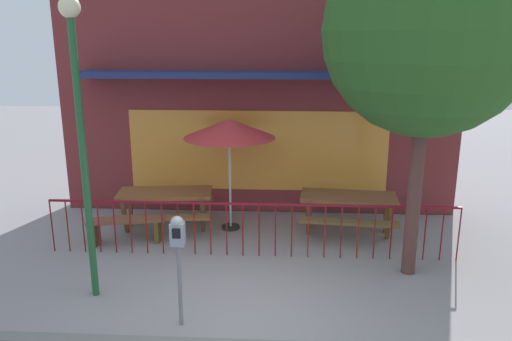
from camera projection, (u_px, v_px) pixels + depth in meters
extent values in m
plane|color=gray|center=(241.00, 319.00, 6.83)|extent=(40.00, 40.00, 0.00)
cube|color=#3F2413|center=(258.00, 207.00, 11.20)|extent=(8.35, 0.54, 0.01)
cube|color=maroon|center=(259.00, 80.00, 10.46)|extent=(8.35, 0.50, 5.60)
cube|color=orange|center=(258.00, 151.00, 10.60)|extent=(5.43, 0.02, 1.70)
cube|color=navy|center=(257.00, 75.00, 9.84)|extent=(7.10, 0.70, 0.12)
cube|color=maroon|center=(251.00, 204.00, 8.52)|extent=(7.01, 0.04, 0.04)
cylinder|color=maroon|center=(52.00, 226.00, 8.83)|extent=(0.02, 0.02, 0.95)
cylinder|color=maroon|center=(68.00, 226.00, 8.82)|extent=(0.02, 0.02, 0.95)
cylinder|color=maroon|center=(83.00, 227.00, 8.80)|extent=(0.02, 0.02, 0.95)
cylinder|color=maroon|center=(99.00, 227.00, 8.79)|extent=(0.02, 0.02, 0.95)
cylinder|color=maroon|center=(115.00, 227.00, 8.77)|extent=(0.02, 0.02, 0.95)
cylinder|color=maroon|center=(131.00, 228.00, 8.76)|extent=(0.02, 0.02, 0.95)
cylinder|color=maroon|center=(146.00, 228.00, 8.74)|extent=(0.02, 0.02, 0.95)
cylinder|color=maroon|center=(162.00, 228.00, 8.73)|extent=(0.02, 0.02, 0.95)
cylinder|color=maroon|center=(178.00, 229.00, 8.71)|extent=(0.02, 0.02, 0.95)
cylinder|color=maroon|center=(194.00, 229.00, 8.70)|extent=(0.02, 0.02, 0.95)
cylinder|color=maroon|center=(210.00, 229.00, 8.68)|extent=(0.02, 0.02, 0.95)
cylinder|color=maroon|center=(227.00, 230.00, 8.67)|extent=(0.02, 0.02, 0.95)
cylinder|color=maroon|center=(243.00, 230.00, 8.65)|extent=(0.02, 0.02, 0.95)
cylinder|color=maroon|center=(259.00, 230.00, 8.64)|extent=(0.02, 0.02, 0.95)
cylinder|color=maroon|center=(275.00, 231.00, 8.62)|extent=(0.02, 0.02, 0.95)
cylinder|color=maroon|center=(292.00, 231.00, 8.61)|extent=(0.02, 0.02, 0.95)
cylinder|color=maroon|center=(308.00, 231.00, 8.59)|extent=(0.02, 0.02, 0.95)
cylinder|color=maroon|center=(325.00, 232.00, 8.57)|extent=(0.02, 0.02, 0.95)
cylinder|color=maroon|center=(341.00, 232.00, 8.56)|extent=(0.02, 0.02, 0.95)
cylinder|color=maroon|center=(358.00, 232.00, 8.54)|extent=(0.02, 0.02, 0.95)
cylinder|color=maroon|center=(375.00, 233.00, 8.53)|extent=(0.02, 0.02, 0.95)
cylinder|color=maroon|center=(391.00, 233.00, 8.51)|extent=(0.02, 0.02, 0.95)
cylinder|color=maroon|center=(408.00, 234.00, 8.50)|extent=(0.02, 0.02, 0.95)
cylinder|color=maroon|center=(425.00, 234.00, 8.48)|extent=(0.02, 0.02, 0.95)
cylinder|color=maroon|center=(442.00, 234.00, 8.47)|extent=(0.02, 0.02, 0.95)
cylinder|color=maroon|center=(459.00, 235.00, 8.45)|extent=(0.02, 0.02, 0.95)
cube|color=brown|center=(165.00, 193.00, 9.78)|extent=(1.87, 0.94, 0.07)
cube|color=brown|center=(162.00, 218.00, 9.33)|extent=(1.82, 0.44, 0.05)
cube|color=brown|center=(169.00, 199.00, 10.39)|extent=(1.82, 0.44, 0.05)
cube|color=brown|center=(125.00, 217.00, 9.58)|extent=(0.10, 0.35, 0.78)
cube|color=brown|center=(131.00, 207.00, 10.12)|extent=(0.10, 0.35, 0.78)
cube|color=brown|center=(203.00, 215.00, 9.64)|extent=(0.10, 0.35, 0.78)
cube|color=brown|center=(204.00, 206.00, 10.18)|extent=(0.10, 0.35, 0.78)
cube|color=brown|center=(349.00, 197.00, 9.55)|extent=(1.87, 0.94, 0.07)
cube|color=brown|center=(348.00, 222.00, 9.11)|extent=(1.82, 0.44, 0.05)
cube|color=brown|center=(347.00, 203.00, 10.15)|extent=(1.82, 0.44, 0.05)
cube|color=brown|center=(308.00, 218.00, 9.49)|extent=(0.10, 0.35, 0.78)
cube|color=brown|center=(310.00, 208.00, 10.03)|extent=(0.10, 0.35, 0.78)
cube|color=brown|center=(389.00, 223.00, 9.27)|extent=(0.10, 0.35, 0.78)
cube|color=brown|center=(386.00, 212.00, 9.80)|extent=(0.10, 0.35, 0.78)
cylinder|color=black|center=(231.00, 227.00, 10.00)|extent=(0.36, 0.36, 0.05)
cylinder|color=#BAB4B7|center=(230.00, 176.00, 9.72)|extent=(0.04, 0.04, 2.14)
cone|color=red|center=(229.00, 128.00, 9.47)|extent=(1.74, 1.74, 0.36)
cube|color=brown|center=(126.00, 220.00, 9.19)|extent=(1.44, 0.59, 0.06)
cube|color=brown|center=(96.00, 233.00, 9.18)|extent=(0.08, 0.29, 0.45)
cube|color=brown|center=(158.00, 230.00, 9.33)|extent=(0.08, 0.29, 0.45)
cylinder|color=slate|center=(180.00, 286.00, 6.55)|extent=(0.06, 0.06, 1.14)
cube|color=gray|center=(178.00, 234.00, 6.36)|extent=(0.18, 0.14, 0.30)
sphere|color=gray|center=(177.00, 223.00, 6.32)|extent=(0.17, 0.17, 0.17)
cube|color=black|center=(176.00, 234.00, 6.28)|extent=(0.11, 0.01, 0.13)
cylinder|color=#52312C|center=(415.00, 186.00, 7.77)|extent=(0.22, 0.22, 2.94)
sphere|color=#2A5820|center=(429.00, 31.00, 7.16)|extent=(3.05, 3.05, 3.05)
cylinder|color=#20562D|center=(84.00, 166.00, 6.95)|extent=(0.10, 0.10, 3.95)
sphere|color=beige|center=(69.00, 7.00, 6.39)|extent=(0.28, 0.28, 0.28)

